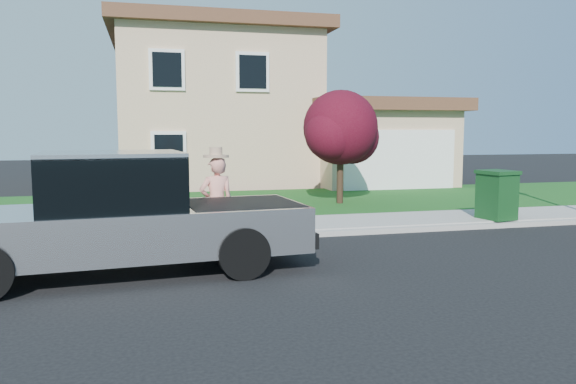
% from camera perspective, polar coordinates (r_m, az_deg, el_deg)
% --- Properties ---
extents(ground, '(80.00, 80.00, 0.00)m').
position_cam_1_polar(ground, '(9.79, 4.36, -7.78)').
color(ground, black).
rests_on(ground, ground).
extents(curb, '(40.00, 0.20, 0.12)m').
position_cam_1_polar(curb, '(12.77, 4.47, -4.19)').
color(curb, gray).
rests_on(curb, ground).
extents(sidewalk, '(40.00, 2.00, 0.15)m').
position_cam_1_polar(sidewalk, '(13.80, 3.00, -3.33)').
color(sidewalk, gray).
rests_on(sidewalk, ground).
extents(lawn, '(40.00, 7.00, 0.10)m').
position_cam_1_polar(lawn, '(18.11, -1.22, -1.11)').
color(lawn, '#144718').
rests_on(lawn, ground).
extents(house, '(14.00, 11.30, 6.85)m').
position_cam_1_polar(house, '(25.76, -4.55, 8.01)').
color(house, tan).
rests_on(house, ground).
extents(pickup_truck, '(6.32, 2.62, 2.03)m').
position_cam_1_polar(pickup_truck, '(9.66, -16.55, -2.49)').
color(pickup_truck, black).
rests_on(pickup_truck, ground).
extents(woman, '(0.74, 0.54, 2.05)m').
position_cam_1_polar(woman, '(11.07, -7.26, -1.06)').
color(woman, '#E99180').
rests_on(woman, ground).
extents(ornamental_tree, '(2.57, 2.32, 3.53)m').
position_cam_1_polar(ornamental_tree, '(17.60, 5.46, 6.17)').
color(ornamental_tree, black).
rests_on(ornamental_tree, lawn).
extents(trash_bin, '(0.89, 0.99, 1.23)m').
position_cam_1_polar(trash_bin, '(15.07, 20.45, -0.23)').
color(trash_bin, '#0F3715').
rests_on(trash_bin, sidewalk).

